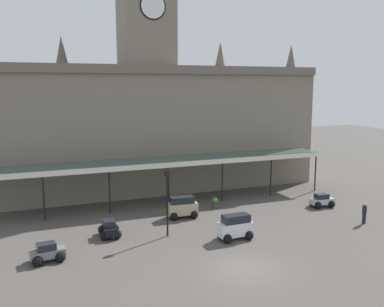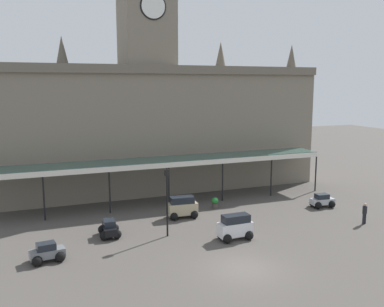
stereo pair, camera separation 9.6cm
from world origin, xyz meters
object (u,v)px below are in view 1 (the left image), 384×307
object	(u,v)px
car_black_sedan	(110,229)
traffic_cone	(230,216)
car_beige_van	(182,208)
car_silver_sedan	(322,201)
victorian_lamppost	(167,194)
pedestrian_near_entrance	(364,212)
planter_forecourt_centre	(215,203)
car_white_van	(235,228)
car_grey_sedan	(47,254)

from	to	relation	value
car_black_sedan	traffic_cone	world-z (taller)	car_black_sedan
car_beige_van	traffic_cone	xyz separation A→B (m)	(3.36, -1.93, -0.53)
car_silver_sedan	victorian_lamppost	xyz separation A→B (m)	(-15.00, -1.98, 2.58)
car_silver_sedan	traffic_cone	size ratio (longest dim) A/B	3.82
pedestrian_near_entrance	planter_forecourt_centre	size ratio (longest dim) A/B	1.74
planter_forecourt_centre	car_black_sedan	bearing A→B (deg)	-159.87
car_black_sedan	car_beige_van	bearing A→B (deg)	18.52
traffic_cone	planter_forecourt_centre	xyz separation A→B (m)	(0.22, 3.44, 0.21)
car_black_sedan	car_white_van	distance (m)	8.92
car_grey_sedan	pedestrian_near_entrance	distance (m)	23.34
car_silver_sedan	car_grey_sedan	distance (m)	23.50
car_grey_sedan	traffic_cone	xyz separation A→B (m)	(14.06, 3.20, -0.22)
car_white_van	traffic_cone	distance (m)	4.35
pedestrian_near_entrance	traffic_cone	size ratio (longest dim) A/B	2.99
traffic_cone	car_black_sedan	bearing A→B (deg)	-178.88
car_silver_sedan	planter_forecourt_centre	world-z (taller)	car_silver_sedan
victorian_lamppost	car_grey_sedan	bearing A→B (deg)	-169.50
planter_forecourt_centre	traffic_cone	bearing A→B (deg)	-93.61
car_silver_sedan	planter_forecourt_centre	bearing A→B (deg)	160.71
car_black_sedan	car_silver_sedan	distance (m)	18.86
car_black_sedan	victorian_lamppost	bearing A→B (deg)	-21.08
car_silver_sedan	car_beige_van	xyz separation A→B (m)	(-12.54, 1.62, 0.30)
planter_forecourt_centre	car_beige_van	bearing A→B (deg)	-157.11
car_silver_sedan	car_white_van	bearing A→B (deg)	-158.25
car_beige_van	pedestrian_near_entrance	size ratio (longest dim) A/B	1.48
pedestrian_near_entrance	victorian_lamppost	distance (m)	15.51
car_grey_sedan	traffic_cone	distance (m)	14.42
car_black_sedan	victorian_lamppost	xyz separation A→B (m)	(3.85, -1.49, 2.58)
car_white_van	pedestrian_near_entrance	bearing A→B (deg)	-3.62
car_white_van	traffic_cone	size ratio (longest dim) A/B	4.32
car_silver_sedan	pedestrian_near_entrance	world-z (taller)	pedestrian_near_entrance
car_white_van	car_silver_sedan	world-z (taller)	car_white_van
car_white_van	car_silver_sedan	bearing A→B (deg)	21.75
car_grey_sedan	pedestrian_near_entrance	size ratio (longest dim) A/B	1.29
planter_forecourt_centre	victorian_lamppost	bearing A→B (deg)	-139.77
pedestrian_near_entrance	traffic_cone	xyz separation A→B (m)	(-9.23, 4.69, -0.63)
car_silver_sedan	car_beige_van	size ratio (longest dim) A/B	0.86
victorian_lamppost	planter_forecourt_centre	world-z (taller)	victorian_lamppost
car_black_sedan	victorian_lamppost	world-z (taller)	victorian_lamppost
car_white_van	traffic_cone	xyz separation A→B (m)	(1.62, 4.00, -0.53)
car_grey_sedan	victorian_lamppost	size ratio (longest dim) A/B	0.43
car_white_van	victorian_lamppost	distance (m)	5.32
car_white_van	planter_forecourt_centre	bearing A→B (deg)	76.13
car_black_sedan	planter_forecourt_centre	xyz separation A→B (m)	(9.90, 3.63, -0.01)
car_white_van	car_grey_sedan	xyz separation A→B (m)	(-12.44, 0.80, -0.30)
car_black_sedan	car_white_van	xyz separation A→B (m)	(8.06, -3.81, 0.30)
car_black_sedan	car_white_van	world-z (taller)	car_white_van
planter_forecourt_centre	pedestrian_near_entrance	bearing A→B (deg)	-42.03
car_beige_van	victorian_lamppost	bearing A→B (deg)	-124.40
car_grey_sedan	victorian_lamppost	xyz separation A→B (m)	(8.23, 1.53, 2.58)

